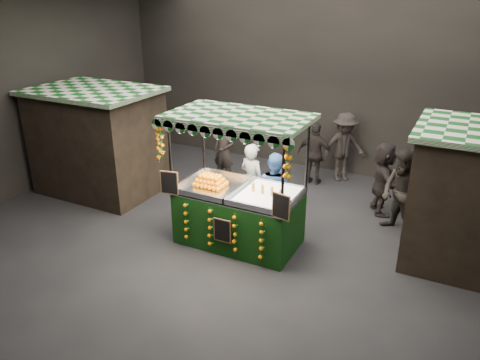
% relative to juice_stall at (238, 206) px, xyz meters
% --- Properties ---
extents(ground, '(12.00, 12.00, 0.00)m').
position_rel_juice_stall_xyz_m(ground, '(0.06, -0.15, -0.83)').
color(ground, black).
rests_on(ground, ground).
extents(market_hall, '(12.10, 10.10, 5.05)m').
position_rel_juice_stall_xyz_m(market_hall, '(0.06, -0.15, 2.55)').
color(market_hall, black).
rests_on(market_hall, ground).
extents(neighbour_stall_left, '(3.00, 2.20, 2.60)m').
position_rel_juice_stall_xyz_m(neighbour_stall_left, '(-4.34, 0.85, 0.48)').
color(neighbour_stall_left, black).
rests_on(neighbour_stall_left, ground).
extents(juice_stall, '(2.75, 1.62, 2.67)m').
position_rel_juice_stall_xyz_m(juice_stall, '(0.00, 0.00, 0.00)').
color(juice_stall, black).
rests_on(juice_stall, ground).
extents(vendor_grey, '(0.74, 0.59, 1.76)m').
position_rel_juice_stall_xyz_m(vendor_grey, '(-0.24, 1.12, 0.05)').
color(vendor_grey, slate).
rests_on(vendor_grey, ground).
extents(vendor_blue, '(0.97, 0.85, 1.69)m').
position_rel_juice_stall_xyz_m(vendor_blue, '(0.36, 0.99, 0.02)').
color(vendor_blue, navy).
rests_on(vendor_blue, ground).
extents(shopper_0, '(0.68, 0.50, 1.73)m').
position_rel_juice_stall_xyz_m(shopper_0, '(-1.79, 2.67, 0.04)').
color(shopper_0, black).
rests_on(shopper_0, ground).
extents(shopper_1, '(1.14, 1.10, 1.85)m').
position_rel_juice_stall_xyz_m(shopper_1, '(2.80, 1.86, 0.09)').
color(shopper_1, black).
rests_on(shopper_1, ground).
extents(shopper_2, '(0.97, 0.41, 1.64)m').
position_rel_juice_stall_xyz_m(shopper_2, '(0.35, 3.69, -0.01)').
color(shopper_2, black).
rests_on(shopper_2, ground).
extents(shopper_3, '(1.35, 1.29, 1.85)m').
position_rel_juice_stall_xyz_m(shopper_3, '(0.94, 4.26, 0.09)').
color(shopper_3, '#282321').
rests_on(shopper_3, ground).
extents(shopper_4, '(0.82, 0.61, 1.51)m').
position_rel_juice_stall_xyz_m(shopper_4, '(-4.44, 3.30, -0.07)').
color(shopper_4, black).
rests_on(shopper_4, ground).
extents(shopper_5, '(1.14, 1.62, 1.69)m').
position_rel_juice_stall_xyz_m(shopper_5, '(2.27, 2.73, 0.01)').
color(shopper_5, '#292221').
rests_on(shopper_5, ground).
extents(shopper_6, '(0.69, 0.80, 1.86)m').
position_rel_juice_stall_xyz_m(shopper_6, '(2.79, 4.45, 0.10)').
color(shopper_6, '#292521').
rests_on(shopper_6, ground).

